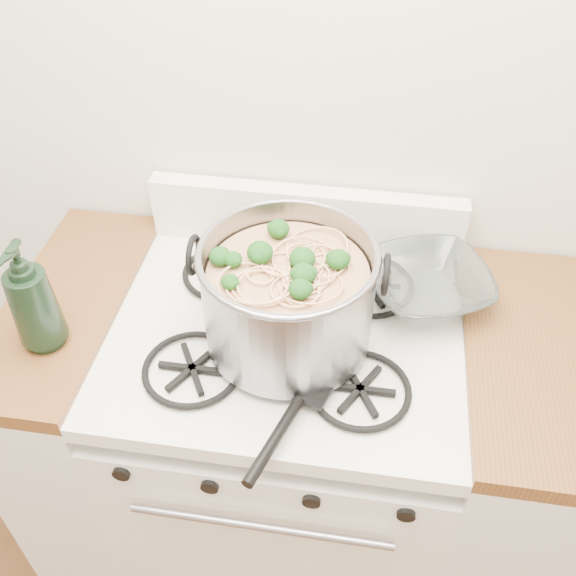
# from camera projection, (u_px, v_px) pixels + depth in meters

# --- Properties ---
(gas_range) EXTENTS (0.76, 0.66, 0.92)m
(gas_range) POSITION_uv_depth(u_px,v_px,m) (287.00, 450.00, 1.71)
(gas_range) COLOR white
(gas_range) RESTS_ON ground
(counter_left) EXTENTS (0.25, 0.65, 0.92)m
(counter_left) POSITION_uv_depth(u_px,v_px,m) (105.00, 419.00, 1.75)
(counter_left) COLOR silver
(counter_left) RESTS_ON ground
(stock_pot) EXTENTS (0.38, 0.35, 0.24)m
(stock_pot) POSITION_uv_depth(u_px,v_px,m) (288.00, 298.00, 1.27)
(stock_pot) COLOR gray
(stock_pot) RESTS_ON gas_range
(spatula) EXTENTS (0.37, 0.38, 0.02)m
(spatula) POSITION_uv_depth(u_px,v_px,m) (312.00, 380.00, 1.25)
(spatula) COLOR black
(spatula) RESTS_ON gas_range
(glass_bowl) EXTENTS (0.14, 0.14, 0.03)m
(glass_bowl) POSITION_uv_depth(u_px,v_px,m) (426.00, 290.00, 1.43)
(glass_bowl) COLOR white
(glass_bowl) RESTS_ON gas_range
(bottle) EXTENTS (0.10, 0.10, 0.26)m
(bottle) POSITION_uv_depth(u_px,v_px,m) (31.00, 296.00, 1.26)
(bottle) COLOR black
(bottle) RESTS_ON counter_left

